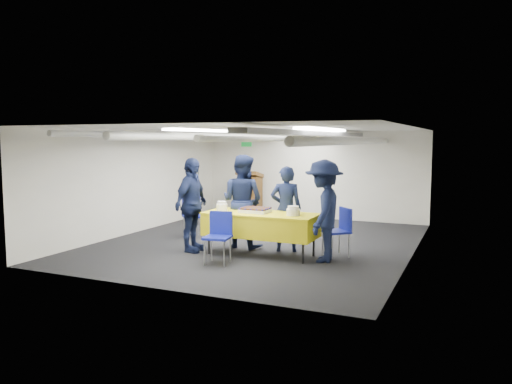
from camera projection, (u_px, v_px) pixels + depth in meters
ground at (259, 242)px, 10.16m from camera, size 7.00×7.00×0.00m
room_shell at (271, 153)px, 10.31m from camera, size 6.00×7.00×2.30m
serving_table at (261, 224)px, 8.98m from camera, size 2.05×0.84×0.77m
sheet_cake at (255, 210)px, 9.02m from camera, size 0.52×0.41×0.09m
plate_stack_left at (222, 206)px, 9.21m from camera, size 0.20×0.20×0.18m
plate_stack_right at (293, 211)px, 8.65m from camera, size 0.24×0.24×0.17m
podium at (250, 194)px, 13.51m from camera, size 0.62×0.53×1.25m
chair_near at (219, 232)px, 8.42m from camera, size 0.48×0.48×0.87m
chair_right at (340, 227)px, 8.91m from camera, size 0.59×0.59×0.87m
chair_left at (192, 212)px, 10.74m from camera, size 0.59×0.59×0.87m
sailor_a at (286, 209)px, 9.28m from camera, size 0.68×0.55×1.60m
sailor_b at (242, 201)px, 9.63m from camera, size 0.95×0.79×1.80m
sailor_c at (192, 205)px, 9.25m from camera, size 0.46×1.04×1.75m
sailor_d at (324, 211)px, 8.50m from camera, size 0.77×1.20×1.75m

